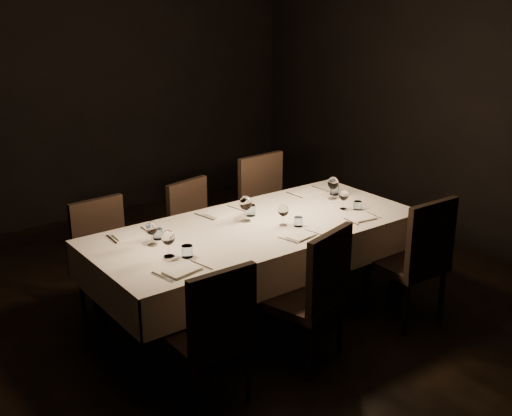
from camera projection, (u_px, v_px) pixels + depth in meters
room at (256, 129)px, 4.56m from camera, size 5.01×6.01×3.01m
dining_table at (256, 235)px, 4.83m from camera, size 2.52×1.12×0.76m
chair_near_left at (213, 330)px, 3.82m from camera, size 0.46×0.46×0.95m
place_setting_near_left at (177, 251)px, 4.16m from camera, size 0.35×0.41×0.19m
chair_near_center at (313, 291)px, 4.26m from camera, size 0.58×0.58×0.99m
place_setting_near_center at (292, 221)px, 4.71m from camera, size 0.31×0.39×0.16m
chair_near_right at (416, 256)px, 4.80m from camera, size 0.49×0.49×1.01m
place_setting_near_right at (353, 205)px, 5.07m from camera, size 0.30×0.39×0.16m
chair_far_left at (106, 253)px, 4.96m from camera, size 0.46×0.46×0.92m
place_setting_far_left at (146, 232)px, 4.49m from camera, size 0.32×0.40×0.18m
chair_far_center at (196, 227)px, 5.50m from camera, size 0.51×0.51×0.90m
place_setting_far_center at (239, 208)px, 4.94m from camera, size 0.38×0.42×0.20m
chair_far_right at (270, 207)px, 5.82m from camera, size 0.51×0.51×1.02m
place_setting_far_right at (325, 187)px, 5.45m from camera, size 0.35×0.41×0.19m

